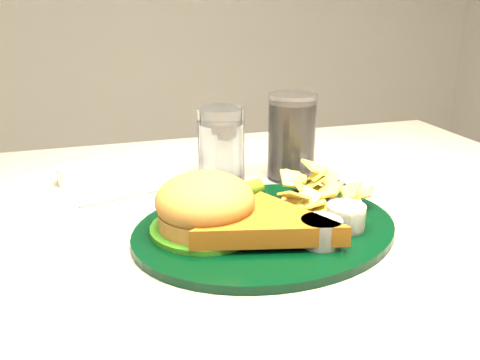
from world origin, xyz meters
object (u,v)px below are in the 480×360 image
object	(u,v)px
cola_glass	(292,137)
fork_napkin	(354,198)
water_glass	(221,144)
dinner_plate	(266,205)

from	to	relation	value
cola_glass	fork_napkin	bearing A→B (deg)	-68.04
water_glass	cola_glass	xyz separation A→B (m)	(0.11, -0.03, 0.01)
dinner_plate	fork_napkin	distance (m)	0.18
cola_glass	fork_napkin	size ratio (longest dim) A/B	0.98
cola_glass	fork_napkin	distance (m)	0.15
fork_napkin	water_glass	bearing A→B (deg)	129.53
dinner_plate	fork_napkin	bearing A→B (deg)	10.09
dinner_plate	fork_napkin	xyz separation A→B (m)	(0.16, 0.06, -0.03)
dinner_plate	water_glass	xyz separation A→B (m)	(-0.00, 0.22, 0.02)
water_glass	dinner_plate	bearing A→B (deg)	-89.89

